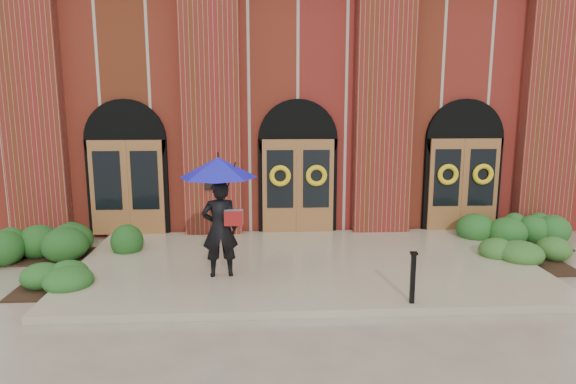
{
  "coord_description": "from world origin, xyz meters",
  "views": [
    {
      "loc": [
        -0.97,
        -10.73,
        3.79
      ],
      "look_at": [
        -0.36,
        1.0,
        1.57
      ],
      "focal_mm": 32.0,
      "sensor_mm": 36.0,
      "label": 1
    }
  ],
  "objects": [
    {
      "name": "man_with_umbrella",
      "position": [
        -1.82,
        -0.66,
        1.86
      ],
      "size": [
        1.72,
        1.72,
        2.44
      ],
      "rotation": [
        0.0,
        0.0,
        3.27
      ],
      "color": "black",
      "rests_on": "landing"
    },
    {
      "name": "landing",
      "position": [
        0.0,
        0.15,
        0.07
      ],
      "size": [
        10.0,
        5.3,
        0.15
      ],
      "primitive_type": "cube",
      "color": "tan",
      "rests_on": "ground"
    },
    {
      "name": "hedge_wall_left",
      "position": [
        -5.39,
        1.22,
        0.37
      ],
      "size": [
        2.91,
        1.16,
        0.75
      ],
      "primitive_type": "ellipsoid",
      "color": "#1B4617",
      "rests_on": "ground"
    },
    {
      "name": "hedge_wall_right",
      "position": [
        5.2,
        1.64,
        0.36
      ],
      "size": [
        2.79,
        1.11,
        0.71
      ],
      "primitive_type": "ellipsoid",
      "color": "#20521D",
      "rests_on": "ground"
    },
    {
      "name": "church_building",
      "position": [
        0.0,
        8.78,
        3.5
      ],
      "size": [
        16.2,
        12.53,
        7.0
      ],
      "color": "maroon",
      "rests_on": "ground"
    },
    {
      "name": "ground",
      "position": [
        0.0,
        0.0,
        0.0
      ],
      "size": [
        90.0,
        90.0,
        0.0
      ],
      "primitive_type": "plane",
      "color": "gray",
      "rests_on": "ground"
    },
    {
      "name": "metal_post",
      "position": [
        1.68,
        -2.25,
        0.64
      ],
      "size": [
        0.14,
        0.14,
        0.94
      ],
      "rotation": [
        0.0,
        0.0,
        -0.1
      ],
      "color": "black",
      "rests_on": "landing"
    },
    {
      "name": "hedge_front_right",
      "position": [
        5.1,
        0.0,
        0.26
      ],
      "size": [
        1.48,
        1.27,
        0.52
      ],
      "primitive_type": "ellipsoid",
      "color": "#2D581F",
      "rests_on": "ground"
    },
    {
      "name": "hedge_front_left",
      "position": [
        -5.1,
        -0.86,
        0.24
      ],
      "size": [
        1.34,
        1.15,
        0.48
      ],
      "primitive_type": "ellipsoid",
      "color": "#204F1B",
      "rests_on": "ground"
    }
  ]
}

